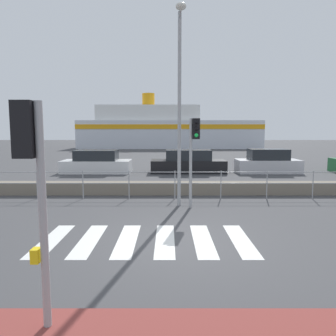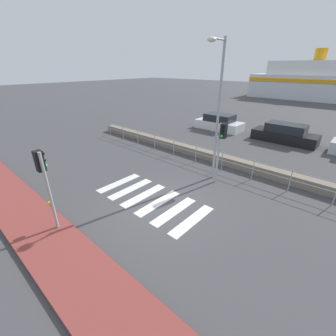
{
  "view_description": "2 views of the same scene",
  "coord_description": "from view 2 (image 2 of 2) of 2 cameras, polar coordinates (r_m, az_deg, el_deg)",
  "views": [
    {
      "loc": [
        -0.26,
        -7.53,
        2.6
      ],
      "look_at": [
        -0.29,
        2.0,
        1.5
      ],
      "focal_mm": 35.0,
      "sensor_mm": 36.0,
      "label": 1
    },
    {
      "loc": [
        5.37,
        -5.78,
        5.33
      ],
      "look_at": [
        -0.66,
        1.0,
        1.2
      ],
      "focal_mm": 24.0,
      "sensor_mm": 36.0,
      "label": 2
    }
  ],
  "objects": [
    {
      "name": "streetlamp",
      "position": [
        10.68,
        12.35,
        16.69
      ],
      "size": [
        0.32,
        1.28,
        6.45
      ],
      "color": "#9EA0A3",
      "rests_on": "ground_plane"
    },
    {
      "name": "ground_plane",
      "position": [
        9.52,
        -1.06,
        -9.57
      ],
      "size": [
        160.0,
        160.0,
        0.0
      ],
      "primitive_type": "plane",
      "color": "#424244"
    },
    {
      "name": "traffic_light_far",
      "position": [
        10.73,
        13.37,
        6.82
      ],
      "size": [
        0.34,
        0.32,
        2.99
      ],
      "color": "#9EA0A3",
      "rests_on": "ground_plane"
    },
    {
      "name": "crosswalk",
      "position": [
        9.98,
        -4.42,
        -7.84
      ],
      "size": [
        4.95,
        2.4,
        0.01
      ],
      "color": "silver",
      "rests_on": "ground_plane"
    },
    {
      "name": "harbor_fence",
      "position": [
        12.7,
        13.63,
        2.44
      ],
      "size": [
        21.06,
        0.04,
        1.08
      ],
      "color": "#9EA0A3",
      "rests_on": "ground_plane"
    },
    {
      "name": "parked_car_white",
      "position": [
        21.43,
        12.84,
        11.12
      ],
      "size": [
        4.19,
        1.87,
        1.39
      ],
      "color": "silver",
      "rests_on": "ground_plane"
    },
    {
      "name": "parked_car_black",
      "position": [
        19.43,
        27.52,
        7.64
      ],
      "size": [
        4.56,
        1.75,
        1.4
      ],
      "color": "black",
      "rests_on": "ground_plane"
    },
    {
      "name": "ferry_boat",
      "position": [
        47.35,
        36.03,
        16.85
      ],
      "size": [
        26.15,
        6.73,
        7.94
      ],
      "color": "silver",
      "rests_on": "ground_plane"
    },
    {
      "name": "sidewalk_brick",
      "position": [
        7.71,
        -23.79,
        -21.3
      ],
      "size": [
        24.0,
        1.8,
        0.12
      ],
      "color": "brown",
      "rests_on": "ground_plane"
    },
    {
      "name": "traffic_light_near",
      "position": [
        8.24,
        -28.93,
        -1.63
      ],
      "size": [
        0.34,
        0.32,
        2.95
      ],
      "color": "#9EA0A3",
      "rests_on": "ground_plane"
    },
    {
      "name": "seawall",
      "position": [
        13.6,
        15.23,
        1.67
      ],
      "size": [
        23.35,
        0.55,
        0.51
      ],
      "color": "slate",
      "rests_on": "ground_plane"
    }
  ]
}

